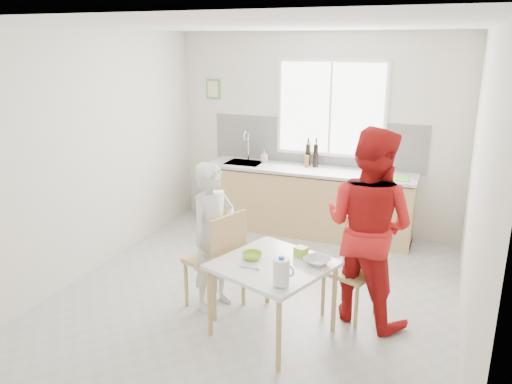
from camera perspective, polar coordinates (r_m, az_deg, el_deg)
ground at (r=5.37m, az=-0.01°, el=-11.71°), size 4.50×4.50×0.00m
room_shell at (r=4.80m, az=-0.01°, el=5.80°), size 4.50×4.50×4.50m
window at (r=6.84m, az=8.55°, el=9.40°), size 1.50×0.06×1.30m
backsplash at (r=6.98m, az=6.80°, el=5.65°), size 3.00×0.02×0.65m
picture_frame at (r=7.42m, az=-4.92°, el=11.64°), size 0.22×0.03×0.28m
kitchen_counter at (r=6.91m, az=5.91°, el=-1.35°), size 2.84×0.64×1.37m
dining_table at (r=4.46m, az=1.91°, el=-8.97°), size 1.16×1.16×0.70m
chair_left at (r=4.90m, az=-4.19°, el=-7.34°), size 0.60×0.60×1.02m
chair_far at (r=4.94m, az=11.25°, el=-8.08°), size 0.55×0.55×0.93m
person_white at (r=4.88m, az=-4.89°, el=-5.15°), size 0.52×0.63×1.48m
person_red at (r=4.71m, az=12.71°, el=-3.87°), size 1.09×0.97×1.86m
bowl_green at (r=4.50m, az=-0.46°, el=-7.29°), size 0.23×0.23×0.06m
bowl_white at (r=4.43m, az=7.03°, el=-7.82°), size 0.29×0.29×0.06m
milk_jug at (r=3.99m, az=2.95°, el=-9.04°), size 0.18×0.13×0.23m
green_box at (r=4.55m, az=5.18°, el=-6.83°), size 0.13×0.13×0.09m
spoon at (r=4.32m, az=-0.79°, el=-8.64°), size 0.16×0.01×0.01m
cutting_board at (r=6.47m, az=15.51°, el=1.54°), size 0.36×0.27×0.01m
wine_bottle_a at (r=6.83m, az=6.85°, el=4.17°), size 0.07×0.07×0.32m
wine_bottle_b at (r=6.93m, az=5.95°, el=4.30°), size 0.07×0.07×0.30m
jar_amber at (r=6.83m, az=5.83°, el=3.51°), size 0.06×0.06×0.16m
soap_bottle at (r=7.09m, az=0.95°, el=4.13°), size 0.08×0.08×0.17m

